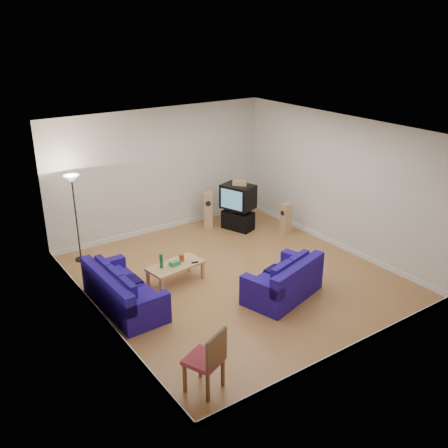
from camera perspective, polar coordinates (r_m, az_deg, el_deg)
room at (r=10.24m, az=1.27°, el=1.60°), size 6.01×6.51×3.21m
sofa_three_seat at (r=9.84m, az=-11.59°, el=-7.83°), size 0.94×2.06×0.79m
sofa_loveseat at (r=10.05m, az=6.94°, el=-6.75°), size 1.82×1.32×0.82m
coffee_table at (r=10.52m, az=-5.57°, el=-4.88°), size 1.24×0.74×0.43m
bottle at (r=10.33m, az=-7.18°, el=-4.20°), size 0.08×0.08×0.31m
tissue_box at (r=10.45m, az=-5.63°, el=-4.47°), size 0.24×0.15×0.09m
red_canister at (r=10.61m, az=-4.87°, el=-3.84°), size 0.11×0.11×0.15m
remote at (r=10.54m, az=-3.35°, el=-4.39°), size 0.15×0.07×0.02m
tv_stand at (r=13.23m, az=1.60°, el=0.44°), size 0.70×0.90×0.49m
av_receiver at (r=13.11m, az=1.54°, el=1.61°), size 0.49×0.51×0.09m
television at (r=13.04m, az=1.61°, el=3.16°), size 0.83×0.96×0.63m
centre_speaker at (r=12.90m, az=1.80°, el=4.70°), size 0.35×0.36×0.12m
speaker_left at (r=13.26m, az=-1.85°, el=1.62°), size 0.33×0.36×0.97m
speaker_right at (r=12.92m, az=7.07°, el=0.55°), size 0.26×0.20×0.83m
floor_lamp at (r=11.46m, az=-16.89°, el=3.65°), size 0.35×0.35×2.04m
dining_chair at (r=7.53m, az=-1.83°, el=-15.07°), size 0.66×0.66×1.04m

